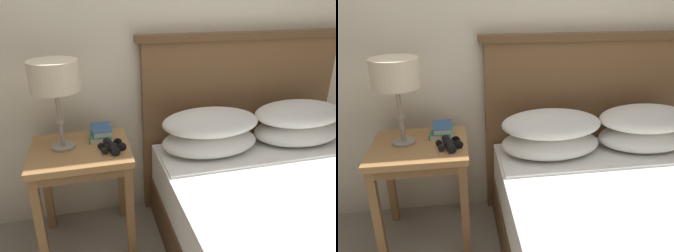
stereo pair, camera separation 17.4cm
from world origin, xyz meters
TOP-DOWN VIEW (x-y plane):
  - wall_back at (0.00, 1.05)m, footprint 8.00×0.06m
  - nightstand at (-0.58, 0.72)m, footprint 0.54×0.47m
  - bed at (0.50, 0.19)m, footprint 1.43×1.88m
  - table_lamp at (-0.67, 0.75)m, footprint 0.25×0.25m
  - book_on_nightstand at (-0.46, 0.83)m, footprint 0.15×0.19m
  - book_stacked_on_top at (-0.46, 0.84)m, footprint 0.11×0.16m
  - binoculars_pair at (-0.41, 0.65)m, footprint 0.15×0.16m

SIDE VIEW (x-z plane):
  - bed at x=0.50m, z-range -0.29..0.91m
  - nightstand at x=-0.58m, z-range 0.22..0.86m
  - book_on_nightstand at x=-0.46m, z-range 0.64..0.68m
  - binoculars_pair at x=-0.41m, z-range 0.64..0.69m
  - book_stacked_on_top at x=-0.46m, z-range 0.67..0.71m
  - table_lamp at x=-0.67m, z-range 0.79..1.27m
  - wall_back at x=0.00m, z-range 0.00..2.60m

